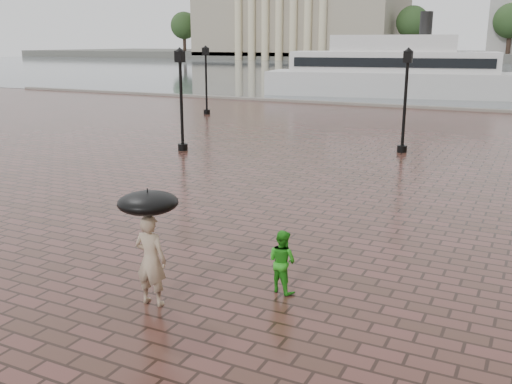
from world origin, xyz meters
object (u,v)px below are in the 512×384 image
street_lamps (255,91)px  child_pedestrian (282,261)px  adult_pedestrian (151,260)px  ferry_near (392,71)px

street_lamps → child_pedestrian: bearing=-61.9°
adult_pedestrian → child_pedestrian: 2.53m
child_pedestrian → street_lamps: bearing=-44.1°
adult_pedestrian → child_pedestrian: adult_pedestrian is taller
ferry_near → street_lamps: bearing=-102.0°
child_pedestrian → ferry_near: ferry_near is taller
street_lamps → adult_pedestrian: (7.20, -18.73, -1.45)m
street_lamps → ferry_near: bearing=87.8°
street_lamps → ferry_near: (1.00, 25.58, -0.13)m
adult_pedestrian → child_pedestrian: bearing=-143.8°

